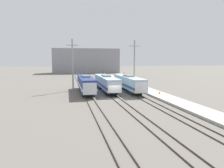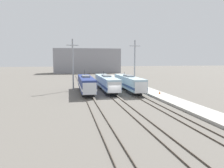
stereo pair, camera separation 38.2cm
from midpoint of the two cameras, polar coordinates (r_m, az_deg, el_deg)
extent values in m
plane|color=#666059|center=(44.27, 0.53, -3.63)|extent=(400.00, 400.00, 0.00)
cube|color=#4C4238|center=(43.41, -7.13, -3.78)|extent=(0.07, 120.00, 0.15)
cube|color=#4C4238|center=(43.55, -5.24, -3.73)|extent=(0.07, 120.00, 0.15)
cube|color=#4C4238|center=(44.12, -0.38, -3.57)|extent=(0.07, 120.00, 0.15)
cube|color=#4C4238|center=(44.42, 1.44, -3.50)|extent=(0.07, 120.00, 0.15)
cube|color=#4C4238|center=(45.41, 6.06, -3.31)|extent=(0.07, 120.00, 0.15)
cube|color=#4C4238|center=(45.86, 7.77, -3.24)|extent=(0.07, 120.00, 0.15)
cube|color=black|center=(46.90, -6.61, -2.51)|extent=(2.48, 4.00, 0.95)
cube|color=black|center=(55.86, -7.45, -1.08)|extent=(2.48, 4.00, 0.95)
cube|color=navy|center=(51.14, -7.10, 0.32)|extent=(2.92, 18.16, 2.75)
cube|color=silver|center=(51.21, -7.09, -0.30)|extent=(2.96, 18.20, 0.49)
cube|color=silver|center=(43.11, -6.21, -1.09)|extent=(2.68, 2.07, 2.34)
cube|color=black|center=(42.10, -6.09, -0.57)|extent=(2.28, 0.08, 0.65)
cube|color=slate|center=(51.00, -7.12, 2.05)|extent=(1.60, 4.54, 0.35)
cylinder|color=#38383D|center=(54.94, -7.47, 2.97)|extent=(0.12, 0.12, 1.52)
cube|color=#232326|center=(49.25, -0.76, -2.04)|extent=(2.60, 4.37, 0.95)
cube|color=#232326|center=(58.93, -2.60, -0.64)|extent=(2.60, 4.37, 0.95)
cube|color=#9EBCCC|center=(53.87, -1.77, 0.61)|extent=(3.06, 19.84, 2.63)
cube|color=navy|center=(53.93, -1.77, 0.05)|extent=(3.10, 19.88, 0.47)
cube|color=silver|center=(45.33, 0.15, -0.75)|extent=(2.82, 2.49, 2.23)
cube|color=black|center=(44.14, 0.47, -0.30)|extent=(2.40, 0.08, 0.63)
cube|color=gray|center=(53.74, -1.77, 2.19)|extent=(1.68, 4.96, 0.35)
cylinder|color=#38383D|center=(58.01, -2.52, 2.90)|extent=(0.12, 0.12, 1.16)
cube|color=#232326|center=(49.03, 5.56, -2.11)|extent=(2.45, 4.16, 0.95)
cube|color=#232326|center=(58.04, 2.78, -0.75)|extent=(2.45, 4.16, 0.95)
cube|color=#9EBCCC|center=(53.30, 4.07, 0.56)|extent=(2.88, 18.93, 2.67)
cube|color=navy|center=(53.36, 4.06, -0.01)|extent=(2.92, 18.97, 0.48)
cube|color=silver|center=(45.14, 7.04, -0.80)|extent=(2.65, 1.89, 2.27)
cube|color=black|center=(44.27, 7.41, -0.30)|extent=(2.26, 0.08, 0.64)
cube|color=gray|center=(53.16, 4.08, 2.17)|extent=(1.59, 4.73, 0.35)
cylinder|color=#38383D|center=(57.16, 2.95, 2.72)|extent=(0.12, 0.12, 0.82)
cylinder|color=gray|center=(54.83, -10.46, 4.89)|extent=(0.35, 0.35, 12.71)
cube|color=gray|center=(54.92, -10.56, 9.94)|extent=(2.90, 0.16, 0.16)
cylinder|color=gray|center=(57.43, 5.66, 5.04)|extent=(0.35, 0.35, 12.71)
cube|color=gray|center=(57.51, 5.71, 9.85)|extent=(2.90, 0.16, 0.16)
cube|color=#A8A59E|center=(47.24, 12.15, -2.89)|extent=(4.00, 120.00, 0.39)
cone|color=orange|center=(48.04, 12.10, -2.18)|extent=(0.38, 0.38, 0.53)
cube|color=gray|center=(127.15, -6.91, 6.03)|extent=(37.15, 12.42, 13.76)
camera|label=1|loc=(0.19, -90.23, -0.03)|focal=35.00mm
camera|label=2|loc=(0.19, 89.77, 0.03)|focal=35.00mm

